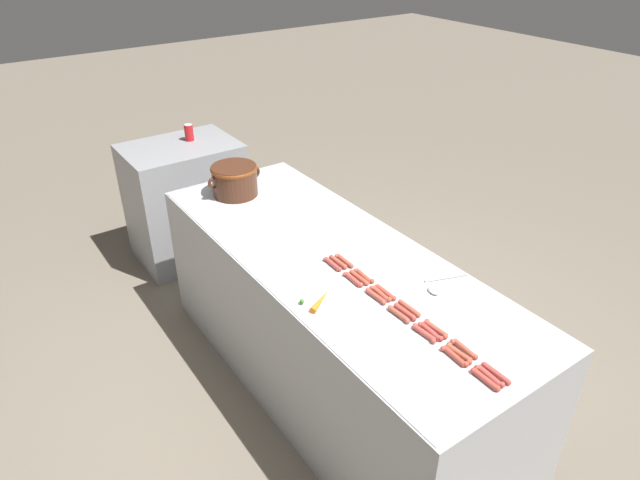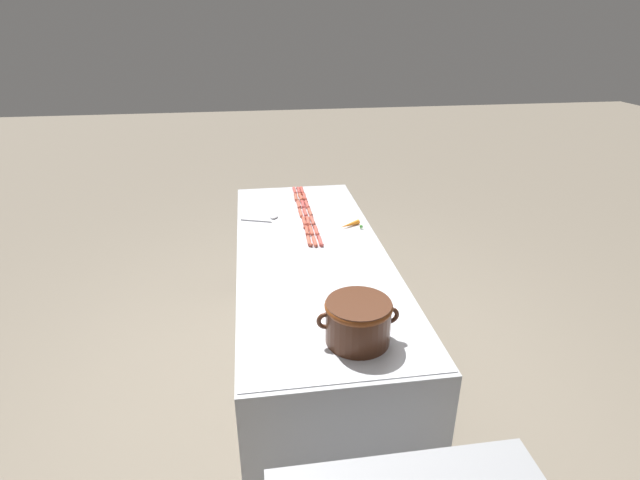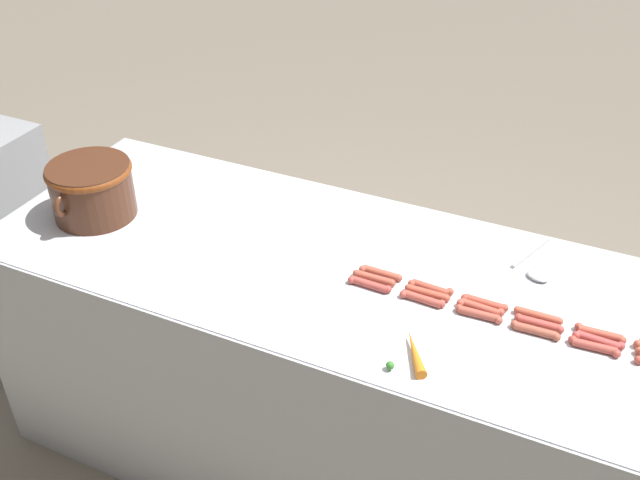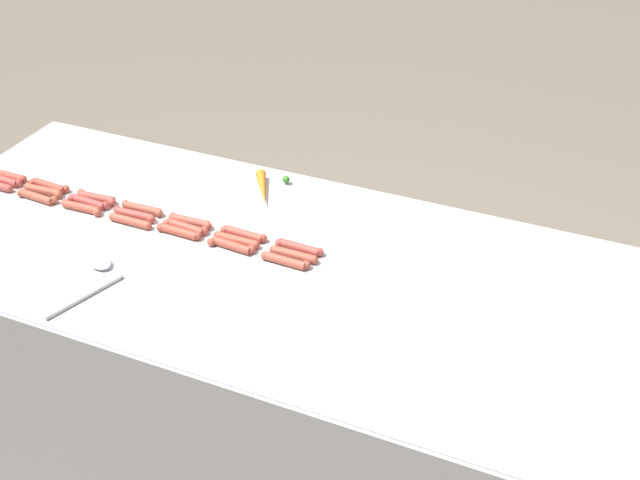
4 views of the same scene
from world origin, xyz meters
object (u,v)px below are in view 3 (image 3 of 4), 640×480
Objects in this scene: hot_dog_17 at (538,316)px; hot_dog_12 at (427,293)px; hot_dog_18 at (484,303)px; hot_dog_5 at (422,299)px; hot_dog_2 at (594,347)px; hot_dog_6 at (370,285)px; hot_dog_16 at (600,334)px; hot_dog_10 at (539,323)px; hot_dog_11 at (480,308)px; hot_dog_13 at (374,278)px; carrot at (413,353)px; hot_dog_19 at (430,288)px; bean_pot at (92,187)px; hot_dog_3 at (535,331)px; hot_dog_9 at (598,341)px; hot_dog_20 at (380,274)px; hot_dog_4 at (479,314)px; serving_spoon at (536,268)px.

hot_dog_12 is at bearing 95.42° from hot_dog_17.
hot_dog_18 is (-0.00, 0.15, 0.00)m from hot_dog_17.
hot_dog_2 is at bearing -89.86° from hot_dog_5.
hot_dog_16 is at bearing -84.53° from hot_dog_6.
hot_dog_10 and hot_dog_11 have the same top height.
hot_dog_13 is at bearing 90.06° from hot_dog_10.
hot_dog_2 is at bearing -61.74° from carrot.
hot_dog_19 is 0.39× the size of bean_pot.
hot_dog_3 and hot_dog_9 have the same top height.
hot_dog_5 is 1.00× the size of hot_dog_16.
hot_dog_18 is at bearing -86.83° from bean_pot.
hot_dog_2 is 1.00× the size of hot_dog_20.
hot_dog_4 is 1.00× the size of hot_dog_5.
hot_dog_2 is at bearing -110.75° from hot_dog_17.
hot_dog_9 and hot_dog_16 have the same top height.
hot_dog_16 is at bearing -136.91° from serving_spoon.
hot_dog_11 is 1.00× the size of hot_dog_20.
hot_dog_17 is at bearing -87.00° from bean_pot.
hot_dog_18 is at bearing -90.71° from hot_dog_20.
hot_dog_10 is 0.03m from hot_dog_17.
serving_spoon is (0.31, -1.45, -0.10)m from bean_pot.
hot_dog_13 is 0.03m from hot_dog_20.
hot_dog_17 is at bearing -68.67° from hot_dog_4.
hot_dog_11 is at bearing 100.88° from hot_dog_17.
hot_dog_11 is at bearing -90.08° from hot_dog_12.
hot_dog_13 is at bearing 89.75° from hot_dog_12.
hot_dog_18 is at bearing -85.64° from hot_dog_13.
hot_dog_10 and hot_dog_20 have the same top height.
serving_spoon is at bearing -21.74° from hot_dog_11.
hot_dog_18 is at bearing 157.13° from serving_spoon.
hot_dog_11 is 0.83× the size of carrot.
serving_spoon is 0.57m from carrot.
carrot is (-0.27, -0.22, 0.00)m from hot_dog_13.
hot_dog_2 is 0.17m from hot_dog_17.
hot_dog_6 is at bearing 101.36° from hot_dog_12.
hot_dog_12 is at bearing -90.25° from hot_dog_13.
hot_dog_11 is (0.03, -0.16, 0.00)m from hot_dog_5.
hot_dog_16 is (0.03, -0.66, 0.00)m from hot_dog_13.
bean_pot is at bearing 93.66° from hot_dog_19.
hot_dog_13 and hot_dog_19 have the same top height.
hot_dog_2 is 1.00× the size of hot_dog_5.
hot_dog_10 is at bearing 99.71° from hot_dog_16.
hot_dog_20 is at bearing 84.56° from hot_dog_11.
carrot reaches higher than hot_dog_20.
hot_dog_9 is at bearing -59.22° from carrot.
hot_dog_13 and hot_dog_18 have the same top height.
hot_dog_6 and hot_dog_9 have the same top height.
hot_dog_2 and hot_dog_18 have the same top height.
hot_dog_16 is 0.84× the size of carrot.
hot_dog_12 is 1.00× the size of hot_dog_16.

